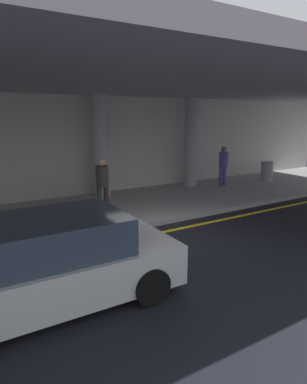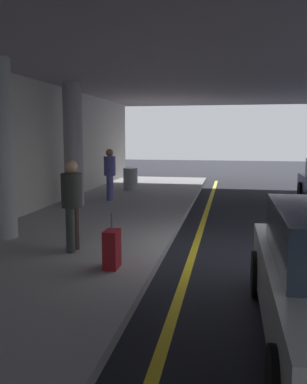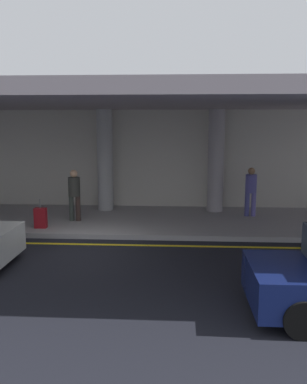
# 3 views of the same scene
# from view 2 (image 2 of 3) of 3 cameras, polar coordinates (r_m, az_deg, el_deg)

# --- Properties ---
(ground_plane) EXTENTS (60.00, 60.00, 0.00)m
(ground_plane) POSITION_cam_2_polar(r_m,az_deg,el_deg) (8.01, 9.05, -8.68)
(ground_plane) COLOR black
(sidewalk) EXTENTS (26.00, 4.20, 0.15)m
(sidewalk) POSITION_cam_2_polar(r_m,az_deg,el_deg) (8.63, -12.14, -7.03)
(sidewalk) COLOR #98979A
(sidewalk) RESTS_ON ground
(lane_stripe_yellow) EXTENTS (26.00, 0.14, 0.01)m
(lane_stripe_yellow) POSITION_cam_2_polar(r_m,az_deg,el_deg) (8.03, 5.50, -8.54)
(lane_stripe_yellow) COLOR yellow
(lane_stripe_yellow) RESTS_ON ground
(support_column_left_mid) EXTENTS (0.57, 0.57, 3.65)m
(support_column_left_mid) POSITION_cam_2_polar(r_m,az_deg,el_deg) (8.97, -20.59, 5.51)
(support_column_left_mid) COLOR #9D9EA1
(support_column_left_mid) RESTS_ON sidewalk
(support_column_center) EXTENTS (0.57, 0.57, 3.65)m
(support_column_center) POSITION_cam_2_polar(r_m,az_deg,el_deg) (12.57, -11.09, 6.40)
(support_column_center) COLOR #959096
(support_column_center) RESTS_ON sidewalk
(ceiling_overhang) EXTENTS (28.00, 13.20, 0.30)m
(ceiling_overhang) POSITION_cam_2_polar(r_m,az_deg,el_deg) (8.33, -9.59, 19.41)
(ceiling_overhang) COLOR #9C9097
(ceiling_overhang) RESTS_ON support_column_far_left
(traveler_with_luggage) EXTENTS (0.38, 0.38, 1.68)m
(traveler_with_luggage) POSITION_cam_2_polar(r_m,az_deg,el_deg) (7.60, -11.28, -1.02)
(traveler_with_luggage) COLOR #2F3531
(traveler_with_luggage) RESTS_ON sidewalk
(person_waiting_for_ride) EXTENTS (0.38, 0.38, 1.68)m
(person_waiting_for_ride) POSITION_cam_2_polar(r_m,az_deg,el_deg) (13.44, -6.10, 2.91)
(person_waiting_for_ride) COLOR #414385
(person_waiting_for_ride) RESTS_ON sidewalk
(suitcase_upright_secondary) EXTENTS (0.36, 0.22, 0.90)m
(suitcase_upright_secondary) POSITION_cam_2_polar(r_m,az_deg,el_deg) (6.66, -5.80, -7.91)
(suitcase_upright_secondary) COLOR maroon
(suitcase_upright_secondary) RESTS_ON sidewalk
(trash_bin_steel) EXTENTS (0.56, 0.56, 0.85)m
(trash_bin_steel) POSITION_cam_2_polar(r_m,az_deg,el_deg) (16.07, -3.22, 1.83)
(trash_bin_steel) COLOR gray
(trash_bin_steel) RESTS_ON sidewalk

